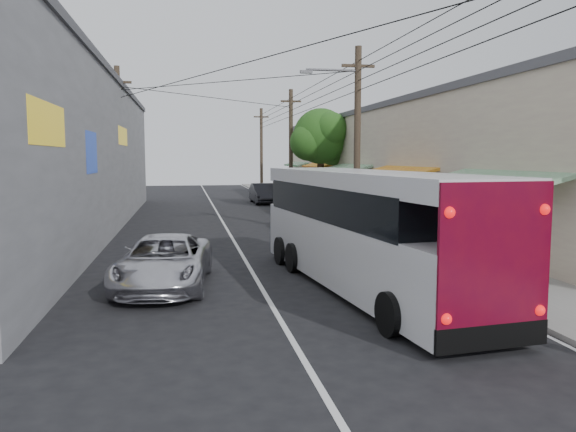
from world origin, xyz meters
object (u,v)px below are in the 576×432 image
pedestrian_near (370,217)px  jeepney (164,262)px  parked_car_mid (301,204)px  parked_car_far (263,193)px  pedestrian_far (337,208)px  coach_bus (363,229)px  parked_suv (316,217)px

pedestrian_near → jeepney: bearing=14.8°
parked_car_mid → parked_car_far: 10.13m
parked_car_far → pedestrian_far: pedestrian_far is taller
parked_car_mid → pedestrian_far: bearing=-83.6°
pedestrian_near → coach_bus: bearing=45.0°
coach_bus → parked_suv: bearing=77.2°
jeepney → pedestrian_far: size_ratio=3.09×
jeepney → parked_suv: bearing=62.3°
parked_car_far → jeepney: bearing=-105.0°
coach_bus → pedestrian_near: (2.81, 7.67, -0.57)m
parked_car_far → pedestrian_near: bearing=-87.0°
jeepney → pedestrian_far: bearing=62.8°
pedestrian_far → coach_bus: bearing=103.7°
coach_bus → pedestrian_far: size_ratio=6.83×
jeepney → pedestrian_near: 10.29m
parked_car_far → pedestrian_near: pedestrian_near is taller
pedestrian_near → pedestrian_far: bearing=-116.8°
jeepney → coach_bus: bearing=-6.0°
pedestrian_near → pedestrian_far: 5.71m
parked_car_far → pedestrian_near: (1.60, -19.95, 0.28)m
parked_suv → pedestrian_near: pedestrian_near is taller
jeepney → pedestrian_near: pedestrian_near is taller
parked_car_far → pedestrian_near: 20.01m
jeepney → pedestrian_near: (7.92, 6.55, 0.34)m
parked_car_mid → pedestrian_near: bearing=-92.5°
coach_bus → jeepney: 5.31m
parked_car_mid → parked_suv: bearing=-103.6°
parked_car_mid → pedestrian_far: 4.27m
coach_bus → parked_car_mid: 17.65m
parked_car_far → pedestrian_far: bearing=-84.4°
parked_suv → parked_car_far: parked_suv is taller
jeepney → pedestrian_near: bearing=45.9°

